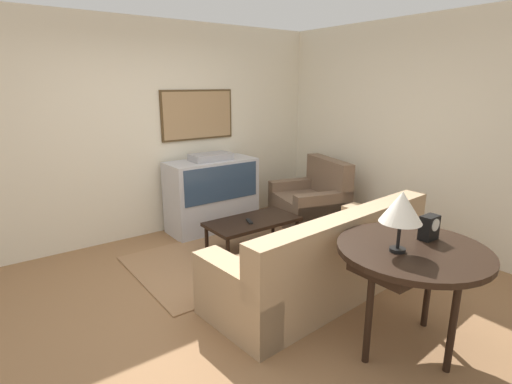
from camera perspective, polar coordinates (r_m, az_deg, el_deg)
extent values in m
plane|color=#8E6642|center=(3.82, -2.73, -15.11)|extent=(12.00, 12.00, 0.00)
cube|color=beige|center=(5.24, -16.12, 8.29)|extent=(12.00, 0.06, 2.70)
cube|color=#4C381E|center=(5.51, -8.35, 10.85)|extent=(1.06, 0.03, 0.66)
cube|color=#A37F56|center=(5.49, -8.26, 10.84)|extent=(1.01, 0.01, 0.61)
cube|color=beige|center=(5.26, 21.85, 7.83)|extent=(0.06, 12.00, 2.70)
cube|color=#99704C|center=(4.75, -1.73, -8.68)|extent=(2.50, 1.49, 0.01)
cube|color=#B7B7BC|center=(5.49, -6.24, -3.07)|extent=(1.19, 0.53, 0.43)
cube|color=#B7B7BC|center=(5.36, -6.39, 1.78)|extent=(1.19, 0.53, 0.53)
cube|color=#2D425B|center=(5.13, -4.87, 1.23)|extent=(1.07, 0.01, 0.46)
cube|color=#9E9EA3|center=(5.30, -6.49, 5.02)|extent=(0.54, 0.29, 0.09)
cube|color=tan|center=(3.94, 8.87, -10.97)|extent=(2.30, 1.03, 0.41)
cube|color=tan|center=(3.58, 13.09, -6.45)|extent=(2.26, 0.39, 0.44)
cube|color=tan|center=(4.66, 17.04, -6.16)|extent=(0.30, 0.88, 0.57)
cube|color=tan|center=(3.28, -2.98, -14.90)|extent=(0.30, 0.88, 0.57)
cube|color=#7C664D|center=(4.06, 15.82, -4.78)|extent=(0.37, 0.15, 0.34)
cube|color=#7C664D|center=(3.32, 5.91, -8.87)|extent=(0.37, 0.15, 0.34)
cube|color=brown|center=(5.65, 7.41, -2.59)|extent=(1.03, 1.15, 0.42)
cube|color=brown|center=(5.68, 10.35, 2.20)|extent=(0.43, 0.99, 0.50)
cube|color=brown|center=(5.97, 5.59, -0.85)|extent=(0.82, 0.37, 0.56)
cube|color=brown|center=(5.29, 9.52, -3.12)|extent=(0.82, 0.37, 0.56)
cube|color=black|center=(4.69, -0.48, -4.24)|extent=(1.08, 0.55, 0.04)
cylinder|color=black|center=(4.33, -4.03, -8.76)|extent=(0.04, 0.04, 0.35)
cylinder|color=black|center=(4.88, 5.84, -5.93)|extent=(0.04, 0.04, 0.35)
cylinder|color=black|center=(4.69, -7.06, -6.88)|extent=(0.04, 0.04, 0.35)
cylinder|color=black|center=(5.21, 2.45, -4.49)|extent=(0.04, 0.04, 0.35)
cylinder|color=black|center=(3.08, 21.50, -7.75)|extent=(1.07, 1.07, 0.04)
cube|color=black|center=(3.10, 21.39, -8.81)|extent=(0.91, 0.43, 0.08)
cylinder|color=black|center=(3.00, 15.83, -16.45)|extent=(0.05, 0.05, 0.76)
cylinder|color=black|center=(3.56, 23.44, -11.89)|extent=(0.05, 0.05, 0.76)
cylinder|color=black|center=(3.11, 26.34, -16.38)|extent=(0.05, 0.05, 0.76)
cylinder|color=black|center=(2.96, 19.54, -7.77)|extent=(0.11, 0.11, 0.02)
cylinder|color=black|center=(2.89, 19.88, -4.22)|extent=(0.02, 0.02, 0.36)
cone|color=white|center=(2.86, 20.09, -2.02)|extent=(0.29, 0.29, 0.22)
cube|color=black|center=(3.24, 23.49, -4.67)|extent=(0.15, 0.09, 0.18)
cylinder|color=white|center=(3.21, 24.28, -4.33)|extent=(0.09, 0.01, 0.09)
cube|color=black|center=(4.61, -0.95, -4.20)|extent=(0.10, 0.17, 0.02)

